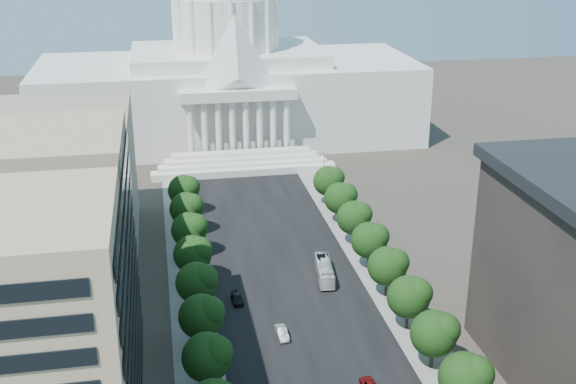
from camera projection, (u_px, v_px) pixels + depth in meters
road_asphalt at (278, 262)px, 152.23m from camera, size 30.00×260.00×0.01m
sidewalk_left at (187, 269)px, 149.01m from camera, size 8.00×260.00×0.02m
sidewalk_right at (365, 254)px, 155.46m from camera, size 8.00×260.00×0.02m
capitol at (228, 77)px, 232.27m from camera, size 120.00×56.00×73.00m
office_block_left_far at (39, 193)px, 147.93m from camera, size 38.00×52.00×30.00m
tree_l_d at (209, 356)px, 108.17m from camera, size 7.79×7.60×9.97m
tree_l_e at (203, 315)px, 119.20m from camera, size 7.79×7.60×9.97m
tree_l_f at (198, 282)px, 130.22m from camera, size 7.79×7.60×9.97m
tree_l_g at (194, 253)px, 141.24m from camera, size 7.79×7.60×9.97m
tree_l_h at (191, 229)px, 152.27m from camera, size 7.79×7.60×9.97m
tree_l_i at (188, 208)px, 163.29m from camera, size 7.79×7.60×9.97m
tree_l_j at (185, 189)px, 174.32m from camera, size 7.79×7.60×9.97m
tree_r_c at (467, 377)px, 103.26m from camera, size 7.79×7.60×9.97m
tree_r_d at (436, 332)px, 114.28m from camera, size 7.79×7.60×9.97m
tree_r_e at (411, 296)px, 125.30m from camera, size 7.79×7.60×9.97m
tree_r_f at (389, 265)px, 136.33m from camera, size 7.79×7.60×9.97m
tree_r_g at (371, 239)px, 147.35m from camera, size 7.79×7.60×9.97m
tree_r_h at (355, 217)px, 158.38m from camera, size 7.79×7.60×9.97m
tree_r_i at (342, 197)px, 169.40m from camera, size 7.79×7.60×9.97m
tree_r_j at (330, 180)px, 180.43m from camera, size 7.79×7.60×9.97m
streetlight_b at (480, 383)px, 103.01m from camera, size 2.61×0.44×9.00m
streetlight_c at (419, 298)px, 125.97m from camera, size 2.61×0.44×9.00m
streetlight_d at (377, 239)px, 148.94m from camera, size 2.61×0.44×9.00m
streetlight_e at (346, 196)px, 171.91m from camera, size 2.61×0.44×9.00m
streetlight_f at (322, 163)px, 194.88m from camera, size 2.61×0.44×9.00m
car_silver at (282, 333)px, 124.63m from camera, size 1.99×5.02×1.62m
car_red at (369, 384)px, 111.19m from camera, size 2.62×4.80×1.28m
car_dark_b at (237, 299)px, 135.97m from camera, size 2.29×4.94×1.40m
city_bus at (324, 270)px, 144.73m from camera, size 4.24×12.41×3.39m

